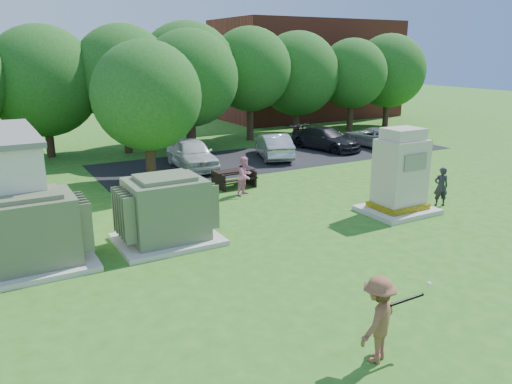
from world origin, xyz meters
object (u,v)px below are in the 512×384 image
transformer_right (166,211)px  car_silver_a (273,146)px  picnic_table (234,176)px  person_by_generator (441,187)px  transformer_left (32,233)px  person_at_picnic (245,176)px  batter (378,319)px  car_white (192,154)px  car_silver_b (373,137)px  person_walking_right (420,161)px  generator_cabinet (400,176)px  car_dark (325,139)px

transformer_right → car_silver_a: bearing=44.0°
picnic_table → car_silver_a: bearing=42.8°
person_by_generator → transformer_left: bearing=20.7°
picnic_table → person_at_picnic: (-0.17, -1.33, 0.33)m
batter → car_white: size_ratio=0.39×
batter → car_silver_b: 22.12m
picnic_table → car_white: bearing=93.4°
person_by_generator → car_silver_b: person_by_generator is taller
transformer_right → picnic_table: size_ratio=1.78×
car_white → car_silver_b: bearing=5.9°
picnic_table → person_walking_right: (7.34, -3.41, 0.53)m
person_by_generator → car_silver_a: person_by_generator is taller
person_by_generator → person_at_picnic: 7.45m
person_walking_right → car_silver_b: (4.15, 7.48, -0.39)m
car_silver_a → generator_cabinet: bearing=103.4°
transformer_right → generator_cabinet: generator_cabinet is taller
person_by_generator → person_walking_right: 3.39m
picnic_table → car_silver_a: 6.15m
batter → person_at_picnic: (3.16, 11.01, -0.06)m
person_walking_right → car_silver_a: (-2.82, 7.59, -0.31)m
transformer_right → generator_cabinet: 8.28m
picnic_table → person_at_picnic: bearing=-97.5°
generator_cabinet → person_walking_right: bearing=34.3°
batter → car_dark: batter is taller
car_silver_b → car_white: bearing=-1.9°
person_by_generator → person_walking_right: bearing=-96.9°
generator_cabinet → car_dark: 11.81m
generator_cabinet → person_walking_right: 4.65m
batter → car_dark: bearing=-147.7°
generator_cabinet → person_walking_right: (3.83, 2.61, -0.35)m
generator_cabinet → person_by_generator: size_ratio=2.06×
car_silver_b → car_dark: bearing=-13.6°
car_dark → generator_cabinet: bearing=-127.8°
person_by_generator → person_at_picnic: bearing=-14.0°
transformer_right → car_silver_a: size_ratio=0.74×
batter → car_dark: 20.70m
picnic_table → batter: bearing=-105.1°
transformer_left → person_walking_right: (15.70, 1.28, 0.01)m
transformer_right → transformer_left: bearing=180.0°
person_walking_right → car_dark: bearing=-142.6°
generator_cabinet → car_dark: (4.90, 10.72, -0.68)m
person_walking_right → car_silver_b: size_ratio=0.47×
person_walking_right → car_white: person_walking_right is taller
picnic_table → person_by_generator: 8.27m
batter → car_silver_a: size_ratio=0.41×
picnic_table → generator_cabinet: bearing=-59.8°
car_dark → car_white: bearing=171.2°
generator_cabinet → person_at_picnic: generator_cabinet is taller
person_by_generator → batter: bearing=61.9°
transformer_right → car_white: 9.79m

